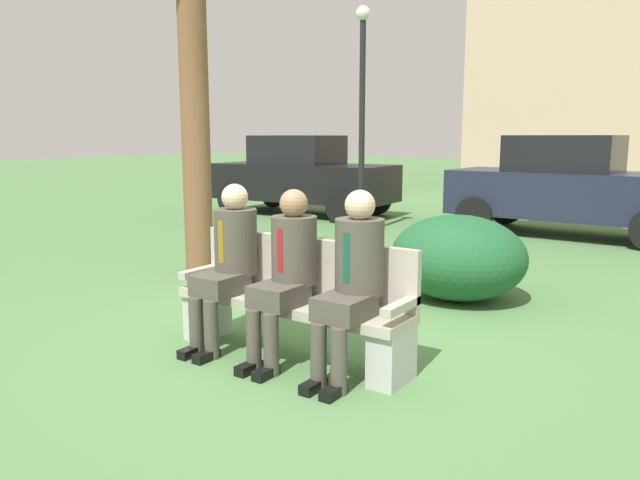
# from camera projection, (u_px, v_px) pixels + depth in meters

# --- Properties ---
(ground_plane) EXTENTS (80.00, 80.00, 0.00)m
(ground_plane) POSITION_uv_depth(u_px,v_px,m) (299.00, 343.00, 4.97)
(ground_plane) COLOR #507E46
(park_bench) EXTENTS (1.94, 0.44, 0.90)m
(park_bench) POSITION_uv_depth(u_px,v_px,m) (294.00, 302.00, 4.62)
(park_bench) COLOR #B7AD9E
(park_bench) RESTS_ON ground
(seated_man_left) EXTENTS (0.34, 0.72, 1.30)m
(seated_man_left) POSITION_uv_depth(u_px,v_px,m) (228.00, 257.00, 4.78)
(seated_man_left) COLOR #4C473D
(seated_man_left) RESTS_ON ground
(seated_man_middle) EXTENTS (0.34, 0.72, 1.28)m
(seated_man_middle) POSITION_uv_depth(u_px,v_px,m) (287.00, 267.00, 4.45)
(seated_man_middle) COLOR #4C473D
(seated_man_middle) RESTS_ON ground
(seated_man_right) EXTENTS (0.34, 0.72, 1.31)m
(seated_man_right) POSITION_uv_depth(u_px,v_px,m) (353.00, 275.00, 4.14)
(seated_man_right) COLOR #4C473D
(seated_man_right) RESTS_ON ground
(shrub_near_bench) EXTENTS (1.40, 1.28, 0.87)m
(shrub_near_bench) POSITION_uv_depth(u_px,v_px,m) (458.00, 257.00, 6.24)
(shrub_near_bench) COLOR #1E572E
(shrub_near_bench) RESTS_ON ground
(parked_car_near) EXTENTS (3.98, 1.89, 1.68)m
(parked_car_near) POSITION_uv_depth(u_px,v_px,m) (302.00, 175.00, 13.00)
(parked_car_near) COLOR black
(parked_car_near) RESTS_ON ground
(parked_car_far) EXTENTS (3.95, 1.80, 1.68)m
(parked_car_far) POSITION_uv_depth(u_px,v_px,m) (569.00, 186.00, 10.18)
(parked_car_far) COLOR #1E2338
(parked_car_far) RESTS_ON ground
(street_lamp) EXTENTS (0.24, 0.24, 3.75)m
(street_lamp) POSITION_uv_depth(u_px,v_px,m) (362.00, 98.00, 10.11)
(street_lamp) COLOR black
(street_lamp) RESTS_ON ground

